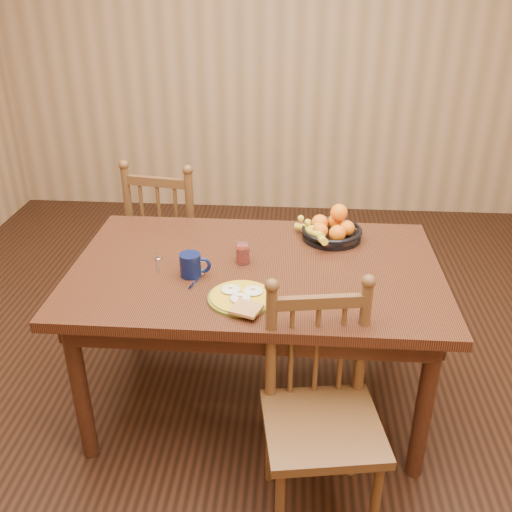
# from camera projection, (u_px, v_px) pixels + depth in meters

# --- Properties ---
(room) EXTENTS (4.52, 5.02, 2.72)m
(room) POSITION_uv_depth(u_px,v_px,m) (256.00, 130.00, 2.21)
(room) COLOR black
(room) RESTS_ON ground
(dining_table) EXTENTS (1.60, 1.00, 0.75)m
(dining_table) POSITION_uv_depth(u_px,v_px,m) (256.00, 283.00, 2.52)
(dining_table) COLOR black
(dining_table) RESTS_ON ground
(chair_far) EXTENTS (0.50, 0.48, 0.97)m
(chair_far) POSITION_uv_depth(u_px,v_px,m) (172.00, 241.00, 3.35)
(chair_far) COLOR #4F3017
(chair_far) RESTS_ON ground
(chair_near) EXTENTS (0.48, 0.46, 0.93)m
(chair_near) POSITION_uv_depth(u_px,v_px,m) (321.00, 415.00, 2.09)
(chair_near) COLOR #4F3017
(chair_near) RESTS_ON ground
(breakfast_plate) EXTENTS (0.26, 0.30, 0.04)m
(breakfast_plate) POSITION_uv_depth(u_px,v_px,m) (241.00, 297.00, 2.23)
(breakfast_plate) COLOR #59601E
(breakfast_plate) RESTS_ON dining_table
(fork) EXTENTS (0.05, 0.18, 0.00)m
(fork) POSITION_uv_depth(u_px,v_px,m) (198.00, 278.00, 2.38)
(fork) COLOR silver
(fork) RESTS_ON dining_table
(spoon) EXTENTS (0.05, 0.16, 0.01)m
(spoon) POSITION_uv_depth(u_px,v_px,m) (158.00, 260.00, 2.52)
(spoon) COLOR silver
(spoon) RESTS_ON dining_table
(coffee_mug) EXTENTS (0.13, 0.09, 0.10)m
(coffee_mug) POSITION_uv_depth(u_px,v_px,m) (191.00, 265.00, 2.39)
(coffee_mug) COLOR #091033
(coffee_mug) RESTS_ON dining_table
(juice_glass) EXTENTS (0.06, 0.06, 0.09)m
(juice_glass) POSITION_uv_depth(u_px,v_px,m) (243.00, 254.00, 2.49)
(juice_glass) COLOR silver
(juice_glass) RESTS_ON dining_table
(fruit_bowl) EXTENTS (0.32, 0.32, 0.17)m
(fruit_bowl) POSITION_uv_depth(u_px,v_px,m) (331.00, 229.00, 2.71)
(fruit_bowl) COLOR black
(fruit_bowl) RESTS_ON dining_table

